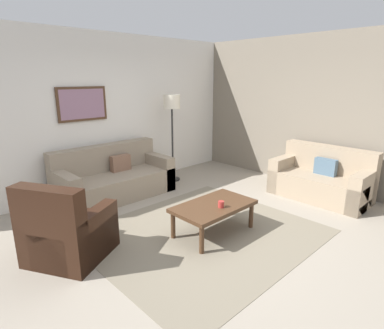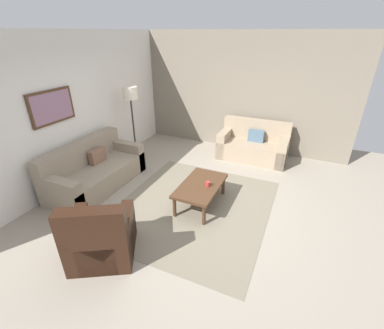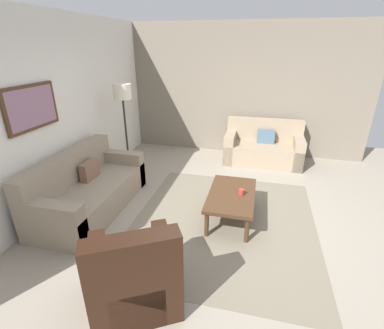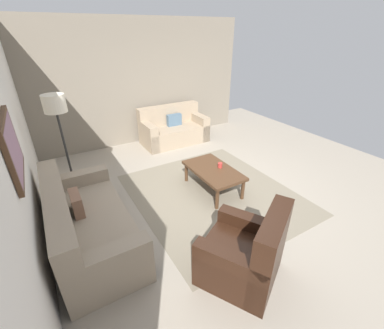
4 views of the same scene
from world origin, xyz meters
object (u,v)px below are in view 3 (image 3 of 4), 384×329
couch_main (86,191)px  coffee_table (232,197)px  framed_artwork (32,107)px  cup (241,192)px  couch_loveseat (263,148)px  lamp_standing (123,101)px  armchair_leather (134,279)px

couch_main → coffee_table: bearing=-83.5°
framed_artwork → cup: bearing=-80.0°
couch_loveseat → coffee_table: 2.39m
cup → lamp_standing: (1.09, 2.24, 0.96)m
armchair_leather → framed_artwork: 2.57m
armchair_leather → couch_loveseat: bearing=-15.6°
couch_main → framed_artwork: 1.38m
couch_loveseat → framed_artwork: bearing=133.4°
couch_main → coffee_table: size_ratio=1.79×
lamp_standing → coffee_table: bearing=-117.2°
coffee_table → cup: 0.16m
couch_loveseat → coffee_table: couch_loveseat is taller
lamp_standing → couch_main: bearing=177.1°
coffee_table → lamp_standing: (1.08, 2.11, 1.05)m
couch_loveseat → coffee_table: (-2.35, 0.41, 0.06)m
armchair_leather → coffee_table: armchair_leather is taller
couch_loveseat → coffee_table: size_ratio=1.44×
couch_main → armchair_leather: size_ratio=1.80×
couch_main → lamp_standing: bearing=-2.9°
couch_main → cup: bearing=-84.0°
armchair_leather → coffee_table: size_ratio=0.99×
cup → couch_loveseat: bearing=-6.7°
cup → lamp_standing: size_ratio=0.05×
coffee_table → framed_artwork: 2.91m
lamp_standing → couch_loveseat: bearing=-63.3°
couch_loveseat → cup: size_ratio=18.53×
framed_artwork → couch_loveseat: bearing=-46.6°
coffee_table → framed_artwork: bearing=100.7°
couch_loveseat → lamp_standing: lamp_standing is taller
armchair_leather → coffee_table: 1.84m
framed_artwork → armchair_leather: bearing=-122.7°
armchair_leather → framed_artwork: (1.20, 1.87, 1.29)m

